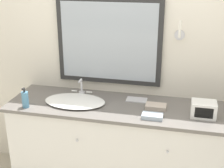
{
  "coord_description": "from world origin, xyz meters",
  "views": [
    {
      "loc": [
        0.43,
        -2.13,
        2.07
      ],
      "look_at": [
        -0.15,
        0.34,
        1.11
      ],
      "focal_mm": 50.0,
      "sensor_mm": 36.0,
      "label": 1
    }
  ],
  "objects": [
    {
      "name": "wall_back",
      "position": [
        -0.01,
        0.68,
        1.28
      ],
      "size": [
        8.0,
        0.18,
        2.55
      ],
      "color": "silver",
      "rests_on": "ground_plane"
    },
    {
      "name": "vanity_counter",
      "position": [
        0.0,
        0.34,
        0.45
      ],
      "size": [
        2.17,
        0.62,
        0.91
      ],
      "color": "silver",
      "rests_on": "ground_plane"
    },
    {
      "name": "sink_basin",
      "position": [
        -0.48,
        0.32,
        0.92
      ],
      "size": [
        0.56,
        0.41,
        0.17
      ],
      "color": "white",
      "rests_on": "vanity_counter"
    },
    {
      "name": "soap_bottle",
      "position": [
        -0.87,
        0.12,
        0.98
      ],
      "size": [
        0.06,
        0.06,
        0.19
      ],
      "color": "teal",
      "rests_on": "vanity_counter"
    },
    {
      "name": "appliance_box",
      "position": [
        0.64,
        0.29,
        0.97
      ],
      "size": [
        0.2,
        0.15,
        0.13
      ],
      "color": "white",
      "rests_on": "vanity_counter"
    },
    {
      "name": "hand_towel_near_sink",
      "position": [
        0.24,
        0.36,
        0.92
      ],
      "size": [
        0.18,
        0.11,
        0.03
      ],
      "color": "#B7A899",
      "rests_on": "vanity_counter"
    },
    {
      "name": "hand_towel_far_corner",
      "position": [
        0.23,
        0.16,
        0.92
      ],
      "size": [
        0.17,
        0.1,
        0.04
      ],
      "color": "#A8B7C6",
      "rests_on": "vanity_counter"
    },
    {
      "name": "metal_tray",
      "position": [
        0.05,
        0.49,
        0.91
      ],
      "size": [
        0.19,
        0.11,
        0.01
      ],
      "color": "silver",
      "rests_on": "vanity_counter"
    }
  ]
}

